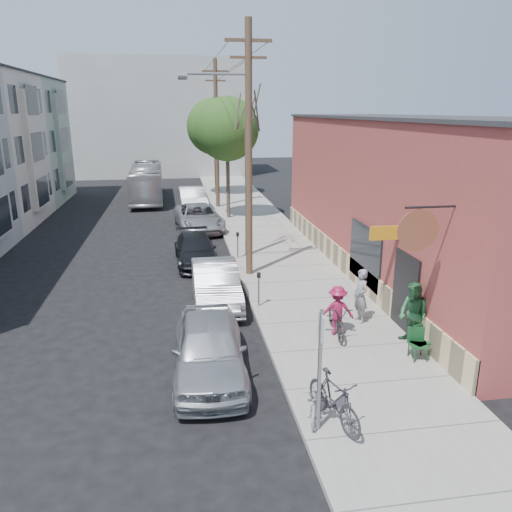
{
  "coord_description": "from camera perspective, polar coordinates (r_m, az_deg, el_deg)",
  "views": [
    {
      "loc": [
        -0.45,
        -14.7,
        6.84
      ],
      "look_at": [
        2.42,
        3.27,
        1.5
      ],
      "focal_mm": 35.0,
      "sensor_mm": 36.0,
      "label": 1
    }
  ],
  "objects": [
    {
      "name": "ground",
      "position": [
        16.22,
        -6.71,
        -8.71
      ],
      "size": [
        120.0,
        120.0,
        0.0
      ],
      "primitive_type": "plane",
      "color": "black"
    },
    {
      "name": "sidewalk",
      "position": [
        26.99,
        1.25,
        1.83
      ],
      "size": [
        4.5,
        58.0,
        0.15
      ],
      "primitive_type": "cube",
      "color": "gray",
      "rests_on": "ground"
    },
    {
      "name": "cafe_building",
      "position": [
        22.12,
        16.42,
        6.48
      ],
      "size": [
        6.6,
        20.2,
        6.61
      ],
      "color": "#983E38",
      "rests_on": "ground"
    },
    {
      "name": "end_cap_building",
      "position": [
        56.73,
        -11.02,
        15.21
      ],
      "size": [
        18.0,
        8.0,
        12.0
      ],
      "primitive_type": "cube",
      "color": "#A7A9A3",
      "rests_on": "ground"
    },
    {
      "name": "sign_post",
      "position": [
        10.71,
        7.32,
        -11.65
      ],
      "size": [
        0.07,
        0.45,
        2.8
      ],
      "color": "slate",
      "rests_on": "sidewalk"
    },
    {
      "name": "parking_meter_near",
      "position": [
        17.52,
        0.32,
        -3.18
      ],
      "size": [
        0.14,
        0.14,
        1.24
      ],
      "color": "slate",
      "rests_on": "sidewalk"
    },
    {
      "name": "parking_meter_far",
      "position": [
        23.24,
        -2.11,
        1.74
      ],
      "size": [
        0.14,
        0.14,
        1.24
      ],
      "color": "slate",
      "rests_on": "sidewalk"
    },
    {
      "name": "utility_pole_near",
      "position": [
        20.23,
        -1.0,
        12.29
      ],
      "size": [
        3.57,
        0.28,
        10.0
      ],
      "color": "#503A28",
      "rests_on": "sidewalk"
    },
    {
      "name": "utility_pole_far",
      "position": [
        35.74,
        -4.54,
        13.9
      ],
      "size": [
        1.8,
        0.28,
        10.0
      ],
      "color": "#503A28",
      "rests_on": "sidewalk"
    },
    {
      "name": "tree_bare",
      "position": [
        23.37,
        -0.97,
        7.43
      ],
      "size": [
        0.24,
        0.24,
        6.13
      ],
      "color": "#44392C",
      "rests_on": "sidewalk"
    },
    {
      "name": "tree_leafy_mid",
      "position": [
        31.85,
        -3.31,
        14.26
      ],
      "size": [
        3.94,
        3.94,
        7.53
      ],
      "color": "#44392C",
      "rests_on": "sidewalk"
    },
    {
      "name": "tree_leafy_far",
      "position": [
        41.39,
        -4.71,
        14.51
      ],
      "size": [
        4.53,
        4.53,
        7.68
      ],
      "color": "#44392C",
      "rests_on": "sidewalk"
    },
    {
      "name": "patio_chair_a",
      "position": [
        14.74,
        18.1,
        -9.6
      ],
      "size": [
        0.62,
        0.62,
        0.88
      ],
      "primitive_type": null,
      "rotation": [
        0.0,
        0.0,
        -0.29
      ],
      "color": "#113D1B",
      "rests_on": "sidewalk"
    },
    {
      "name": "patio_chair_b",
      "position": [
        14.87,
        18.13,
        -9.37
      ],
      "size": [
        0.66,
        0.66,
        0.88
      ],
      "primitive_type": null,
      "rotation": [
        0.0,
        0.0,
        0.4
      ],
      "color": "#113D1B",
      "rests_on": "sidewalk"
    },
    {
      "name": "patron_grey",
      "position": [
        16.55,
        11.86,
        -4.48
      ],
      "size": [
        0.5,
        0.7,
        1.8
      ],
      "primitive_type": "imported",
      "rotation": [
        0.0,
        0.0,
        -1.45
      ],
      "color": "gray",
      "rests_on": "sidewalk"
    },
    {
      "name": "patron_green",
      "position": [
        15.33,
        17.51,
        -6.39
      ],
      "size": [
        0.97,
        1.11,
        1.92
      ],
      "primitive_type": "imported",
      "rotation": [
        0.0,
        0.0,
        -1.27
      ],
      "color": "#296638",
      "rests_on": "sidewalk"
    },
    {
      "name": "cyclist",
      "position": [
        15.57,
        9.27,
        -6.16
      ],
      "size": [
        1.11,
        0.77,
        1.57
      ],
      "primitive_type": "imported",
      "rotation": [
        0.0,
        0.0,
        2.95
      ],
      "color": "maroon",
      "rests_on": "sidewalk"
    },
    {
      "name": "cyclist_bike",
      "position": [
        15.67,
        9.22,
        -7.08
      ],
      "size": [
        0.86,
        2.01,
        1.03
      ],
      "primitive_type": "imported",
      "rotation": [
        0.0,
        0.0,
        -0.09
      ],
      "color": "black",
      "rests_on": "sidewalk"
    },
    {
      "name": "parked_bike_a",
      "position": [
        11.5,
        8.89,
        -15.9
      ],
      "size": [
        1.11,
        2.03,
        1.17
      ],
      "primitive_type": "imported",
      "rotation": [
        0.0,
        0.0,
        0.31
      ],
      "color": "black",
      "rests_on": "sidewalk"
    },
    {
      "name": "parked_bike_b",
      "position": [
        11.8,
        6.93,
        -15.9
      ],
      "size": [
        1.08,
        1.68,
        0.83
      ],
      "primitive_type": "imported",
      "rotation": [
        0.0,
        0.0,
        -0.36
      ],
      "color": "gray",
      "rests_on": "sidewalk"
    },
    {
      "name": "car_0",
      "position": [
        13.44,
        -5.38,
        -10.44
      ],
      "size": [
        2.06,
        4.75,
        1.59
      ],
      "primitive_type": "imported",
      "rotation": [
        0.0,
        0.0,
        -0.04
      ],
      "color": "#A5A8AD",
      "rests_on": "ground"
    },
    {
      "name": "car_1",
      "position": [
        18.22,
        -4.63,
        -3.19
      ],
      "size": [
        1.62,
        4.61,
        1.52
      ],
      "primitive_type": "imported",
      "rotation": [
        0.0,
        0.0,
        0.0
      ],
      "color": "#ADAFB5",
      "rests_on": "ground"
    },
    {
      "name": "car_2",
      "position": [
        23.09,
        -6.91,
        0.68
      ],
      "size": [
        2.01,
        4.55,
        1.3
      ],
      "primitive_type": "imported",
      "rotation": [
        0.0,
        0.0,
        0.04
      ],
      "color": "black",
      "rests_on": "ground"
    },
    {
      "name": "car_3",
      "position": [
        29.66,
        -6.56,
        4.4
      ],
      "size": [
        2.98,
        5.64,
        1.51
      ],
      "primitive_type": "imported",
      "rotation": [
        0.0,
        0.0,
        0.09
      ],
      "color": "#A5A6AD",
      "rests_on": "ground"
    },
    {
      "name": "car_4",
      "position": [
        35.28,
        -7.25,
        6.41
      ],
      "size": [
        2.03,
        5.15,
        1.67
      ],
      "primitive_type": "imported",
      "rotation": [
        0.0,
        0.0,
        0.05
      ],
      "color": "#B3B7BB",
      "rests_on": "ground"
    },
    {
      "name": "bus",
      "position": [
        40.39,
        -12.4,
        8.23
      ],
      "size": [
        2.61,
        10.14,
        2.81
      ],
      "primitive_type": "imported",
      "rotation": [
        0.0,
        0.0,
        0.02
      ],
      "color": "silver",
      "rests_on": "ground"
    }
  ]
}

